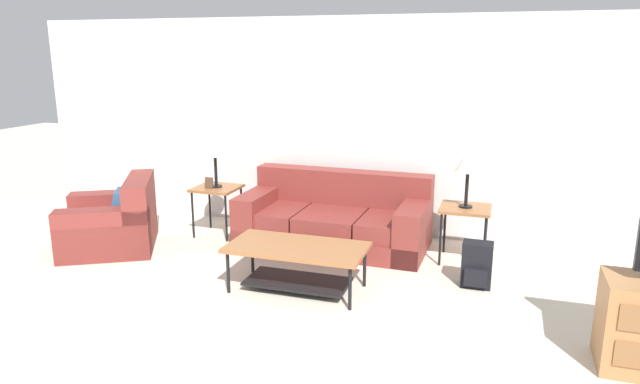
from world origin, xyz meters
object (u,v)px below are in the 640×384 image
Objects in this scene: couch at (335,220)px; table_lamp_left at (215,148)px; side_table_left at (217,192)px; backpack at (477,265)px; table_lamp_right at (468,163)px; side_table_right at (465,213)px; armchair at (113,223)px; coffee_table at (297,257)px.

table_lamp_left reaches higher than couch.
side_table_left is at bearing -135.00° from table_lamp_left.
table_lamp_right is at bearing 105.01° from backpack.
side_table_left is at bearing -180.00° from table_lamp_right.
side_table_right is 0.99× the size of table_lamp_left.
armchair is at bearing -138.86° from side_table_left.
coffee_table is 2.10m from table_lamp_left.
table_lamp_right is at bearing -3.45° from couch.
armchair is at bearing -168.31° from table_lamp_right.
table_lamp_right is (2.93, 0.00, 0.54)m from side_table_left.
backpack is at bearing 2.00° from armchair.
side_table_left is at bearing 168.11° from backpack.
backpack is (3.10, -0.65, -0.32)m from side_table_left.
couch is 1.35m from coffee_table.
armchair is 4.00m from table_lamp_right.
backpack is at bearing -11.89° from table_lamp_left.
armchair is 2.28× the size of table_lamp_right.
armchair is 4.01m from backpack.
backpack is at bearing -74.99° from table_lamp_right.
table_lamp_right is 1.38× the size of backpack.
side_table_right is 0.99× the size of table_lamp_right.
table_lamp_right is at bearing 90.00° from side_table_right.
table_lamp_right is at bearing 41.38° from coffee_table.
coffee_table is at bearing -138.62° from side_table_right.
side_table_right is (1.46, -0.09, 0.24)m from couch.
couch is at bearing 3.44° from side_table_left.
side_table_right is 0.75m from backpack.
coffee_table is (0.03, -1.35, 0.04)m from couch.
armchair is 2.45m from coffee_table.
couch is at bearing 3.44° from table_lamp_left.
side_table_left is at bearing 180.00° from side_table_right.
table_lamp_right reaches higher than couch.
table_lamp_right is 1.10m from backpack.
armchair is at bearing -159.62° from couch.
backpack is at bearing -74.99° from side_table_right.
couch is at bearing 176.55° from side_table_right.
side_table_right is at bearing 105.01° from backpack.
backpack is at bearing -24.36° from couch.
side_table_left is 1.37× the size of backpack.
table_lamp_right reaches higher than backpack.
couch is at bearing 155.64° from backpack.
side_table_right is (1.43, 1.26, 0.21)m from coffee_table.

